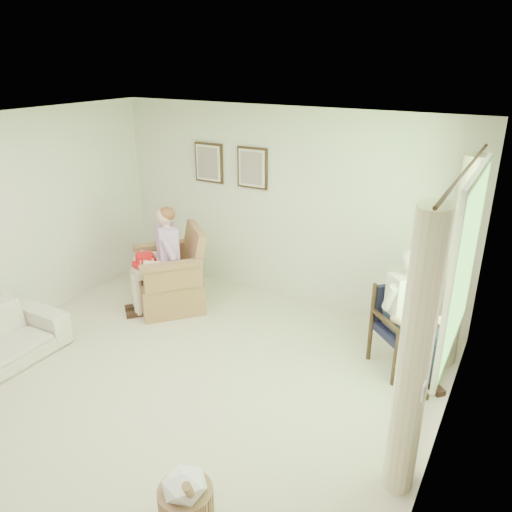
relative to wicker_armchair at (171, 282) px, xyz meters
name	(u,v)px	position (x,y,z in m)	size (l,w,h in m)	color
floor	(155,403)	(1.14, -1.73, -0.35)	(5.50, 5.50, 0.00)	beige
back_wall	(283,207)	(1.14, 1.02, 0.95)	(5.00, 0.04, 2.60)	silver
right_wall	(435,363)	(3.64, -1.73, 0.95)	(0.04, 5.50, 2.60)	silver
ceiling	(130,134)	(1.14, -1.73, 2.25)	(5.00, 5.50, 0.02)	white
window	(465,261)	(3.61, -0.53, 1.24)	(0.13, 2.50, 1.63)	#2D6B23
curtain_left	(414,359)	(3.47, -1.51, 0.80)	(0.34, 0.34, 2.30)	beige
curtain_right	(459,266)	(3.47, 0.45, 0.80)	(0.34, 0.34, 2.30)	beige
framed_print_left	(209,163)	(-0.01, 0.98, 1.43)	(0.45, 0.05, 0.55)	#382114
framed_print_right	(252,168)	(0.69, 0.98, 1.43)	(0.45, 0.05, 0.55)	#382114
wicker_armchair	(171,282)	(0.00, 0.00, 0.00)	(0.86, 0.85, 1.09)	#A5734E
wood_armchair	(408,324)	(3.09, 0.16, 0.15)	(0.59, 0.55, 0.90)	black
person_wicker	(162,253)	(0.00, -0.14, 0.46)	(0.40, 0.63, 1.38)	beige
person_dark	(407,307)	(3.09, 0.01, 0.42)	(0.40, 0.62, 1.33)	#1B233B
red_hat	(145,260)	(-0.17, -0.28, 0.38)	(0.34, 0.34, 0.14)	red
hatbox	(186,499)	(2.24, -2.66, -0.12)	(0.43, 0.43, 0.59)	tan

